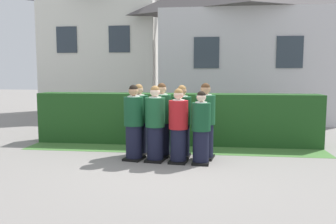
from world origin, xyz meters
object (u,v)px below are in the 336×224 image
at_px(student_front_row_1, 155,125).
at_px(student_rear_row_0, 139,121).
at_px(student_front_row_0, 134,124).
at_px(student_rear_row_2, 182,123).
at_px(student_in_red_blazer, 178,128).
at_px(student_front_row_3, 201,130).
at_px(student_rear_row_3, 205,123).
at_px(student_rear_row_1, 162,122).

distance_m(student_front_row_1, student_rear_row_0, 0.74).
xyz_separation_m(student_front_row_0, student_rear_row_2, (1.02, 0.36, -0.01)).
bearing_deg(student_rear_row_0, student_in_red_blazer, -32.48).
distance_m(student_front_row_3, student_rear_row_3, 0.48).
height_order(student_in_red_blazer, student_front_row_3, student_in_red_blazer).
height_order(student_front_row_1, student_front_row_3, student_front_row_1).
height_order(student_front_row_1, student_rear_row_2, same).
bearing_deg(student_in_red_blazer, student_front_row_0, 172.39).
xyz_separation_m(student_rear_row_1, student_rear_row_2, (0.46, -0.03, -0.02)).
xyz_separation_m(student_rear_row_0, student_rear_row_3, (1.54, -0.20, 0.02)).
relative_size(student_rear_row_0, student_rear_row_1, 0.98).
height_order(student_in_red_blazer, student_rear_row_0, student_rear_row_0).
relative_size(student_front_row_1, student_in_red_blazer, 1.04).
distance_m(student_front_row_3, student_rear_row_0, 1.60).
bearing_deg(student_front_row_3, student_in_red_blazer, 174.84).
relative_size(student_front_row_0, student_front_row_3, 1.08).
height_order(student_front_row_0, student_front_row_3, student_front_row_0).
height_order(student_front_row_3, student_rear_row_2, student_rear_row_2).
bearing_deg(student_rear_row_1, student_front_row_3, -32.14).
bearing_deg(student_front_row_3, student_front_row_1, 174.00).
xyz_separation_m(student_front_row_0, student_rear_row_3, (1.55, 0.29, 0.02)).
bearing_deg(student_front_row_3, student_front_row_0, 173.18).
bearing_deg(student_rear_row_3, student_rear_row_1, 173.91).
xyz_separation_m(student_front_row_1, student_rear_row_2, (0.54, 0.43, -0.00)).
bearing_deg(student_rear_row_1, student_rear_row_2, -4.30).
height_order(student_in_red_blazer, student_rear_row_3, student_rear_row_3).
xyz_separation_m(student_rear_row_0, student_rear_row_2, (1.01, -0.13, -0.01)).
relative_size(student_front_row_0, student_front_row_1, 1.01).
bearing_deg(student_rear_row_1, student_front_row_0, -144.86).
bearing_deg(student_in_red_blazer, student_front_row_1, 173.21).
bearing_deg(student_front_row_0, student_in_red_blazer, -7.61).
bearing_deg(student_rear_row_3, student_front_row_0, -169.41).
height_order(student_front_row_1, student_rear_row_1, student_rear_row_1).
distance_m(student_front_row_1, student_front_row_3, 0.99).
distance_m(student_front_row_0, student_front_row_1, 0.49).
distance_m(student_front_row_1, student_rear_row_3, 1.12).
bearing_deg(student_in_red_blazer, student_rear_row_3, 37.19).
relative_size(student_front_row_0, student_rear_row_1, 0.98).
bearing_deg(student_front_row_3, student_rear_row_1, 147.86).
relative_size(student_front_row_0, student_rear_row_3, 0.98).
bearing_deg(student_rear_row_2, student_front_row_1, -141.15).
bearing_deg(student_front_row_1, student_rear_row_3, 18.78).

